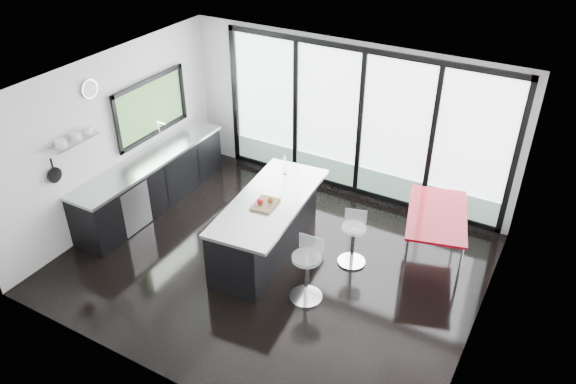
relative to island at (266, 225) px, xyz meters
The scene contains 11 objects.
floor 0.60m from the island, 41.82° to the right, with size 6.00×5.00×0.00m, color black.
ceiling 2.33m from the island, 41.82° to the right, with size 6.00×5.00×0.00m, color white.
wall_back 2.43m from the island, 76.90° to the left, with size 6.00×0.09×2.80m.
wall_front 2.88m from the island, 84.75° to the right, with size 6.00×0.00×2.80m, color silver.
wall_left 2.93m from the island, behind, with size 0.26×5.00×2.80m.
wall_right 3.38m from the island, ahead, with size 0.00×5.00×2.80m, color silver.
counter_cabinets 2.43m from the island, behind, with size 0.69×3.24×1.36m.
island is the anchor object (origin of this frame).
bar_stool_near 1.25m from the island, 31.98° to the right, with size 0.47×0.47×0.75m, color silver.
bar_stool_far 1.36m from the island, 16.35° to the left, with size 0.42×0.42×0.68m, color silver.
red_table 2.57m from the island, 26.11° to the left, with size 0.85×1.49×0.80m, color maroon.
Camera 1 is at (3.50, -5.72, 5.50)m, focal length 35.00 mm.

